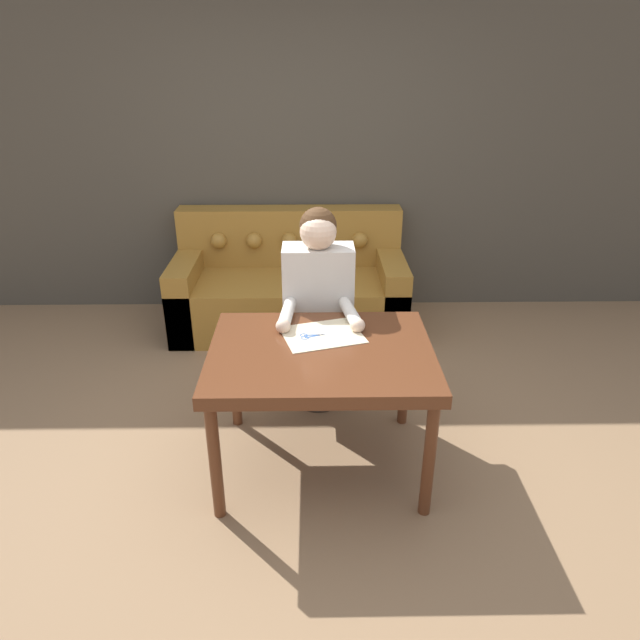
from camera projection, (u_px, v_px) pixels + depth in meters
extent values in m
plane|color=#846647|center=(296.00, 461.00, 3.22)|extent=(16.00, 16.00, 0.00)
cube|color=#474238|center=(299.00, 157.00, 4.66)|extent=(8.00, 0.06, 2.60)
cube|color=#562D19|center=(321.00, 355.00, 2.91)|extent=(1.14, 0.89, 0.07)
cylinder|color=#562D19|center=(215.00, 462.00, 2.71)|extent=(0.06, 0.06, 0.66)
cylinder|color=#562D19|center=(429.00, 460.00, 2.73)|extent=(0.06, 0.06, 0.66)
cylinder|color=#562D19|center=(234.00, 377.00, 3.40)|extent=(0.06, 0.06, 0.66)
cylinder|color=#562D19|center=(405.00, 376.00, 3.42)|extent=(0.06, 0.06, 0.66)
cube|color=olive|center=(290.00, 301.00, 4.69)|extent=(1.85, 0.87, 0.44)
cube|color=olive|center=(290.00, 236.00, 4.78)|extent=(1.85, 0.22, 0.48)
cube|color=olive|center=(189.00, 293.00, 4.64)|extent=(0.20, 0.87, 0.60)
cube|color=olive|center=(390.00, 292.00, 4.67)|extent=(0.20, 0.87, 0.60)
sphere|color=olive|center=(219.00, 241.00, 4.66)|extent=(0.13, 0.13, 0.13)
sphere|color=olive|center=(254.00, 241.00, 4.66)|extent=(0.13, 0.13, 0.13)
sphere|color=olive|center=(289.00, 241.00, 4.67)|extent=(0.13, 0.13, 0.13)
sphere|color=olive|center=(325.00, 240.00, 4.67)|extent=(0.13, 0.13, 0.13)
sphere|color=olive|center=(360.00, 240.00, 4.68)|extent=(0.13, 0.13, 0.13)
cube|color=white|center=(308.00, 281.00, 4.50)|extent=(0.34, 0.27, 0.00)
cylinder|color=#33281E|center=(318.00, 372.00, 3.67)|extent=(0.28, 0.28, 0.45)
cube|color=beige|center=(318.00, 296.00, 3.44)|extent=(0.42, 0.22, 0.62)
sphere|color=beige|center=(318.00, 232.00, 3.24)|extent=(0.21, 0.21, 0.21)
sphere|color=#472D19|center=(318.00, 226.00, 3.26)|extent=(0.22, 0.22, 0.22)
cylinder|color=beige|center=(287.00, 314.00, 3.19)|extent=(0.10, 0.32, 0.07)
sphere|color=beige|center=(283.00, 326.00, 3.05)|extent=(0.08, 0.08, 0.08)
cylinder|color=beige|center=(351.00, 313.00, 3.20)|extent=(0.12, 0.32, 0.07)
sphere|color=beige|center=(358.00, 325.00, 3.06)|extent=(0.08, 0.08, 0.08)
cube|color=beige|center=(322.00, 335.00, 3.03)|extent=(0.48, 0.42, 0.00)
cube|color=silver|center=(332.00, 333.00, 3.05)|extent=(0.13, 0.06, 0.00)
cube|color=#2D569E|center=(313.00, 337.00, 3.01)|extent=(0.09, 0.04, 0.00)
torus|color=#2D569E|center=(305.00, 338.00, 3.00)|extent=(0.04, 0.04, 0.01)
cube|color=silver|center=(333.00, 335.00, 3.03)|extent=(0.13, 0.02, 0.00)
cube|color=#2D569E|center=(312.00, 335.00, 3.02)|extent=(0.09, 0.01, 0.00)
torus|color=#2D569E|center=(304.00, 336.00, 3.02)|extent=(0.04, 0.04, 0.01)
cylinder|color=silver|center=(320.00, 335.00, 3.03)|extent=(0.01, 0.01, 0.01)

